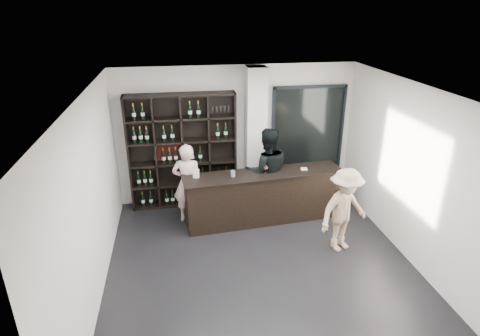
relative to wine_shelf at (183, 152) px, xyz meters
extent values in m
cube|color=black|center=(1.15, -2.57, -1.20)|extent=(5.00, 5.50, 0.01)
cube|color=silver|center=(1.50, -0.10, 0.25)|extent=(0.40, 0.40, 2.90)
cube|color=black|center=(2.70, 0.12, 0.20)|extent=(1.60, 0.08, 2.10)
cube|color=black|center=(2.70, 0.12, 0.20)|extent=(1.48, 0.02, 1.98)
cube|color=black|center=(1.50, -0.96, -0.70)|extent=(3.03, 0.57, 0.99)
cube|color=black|center=(1.50, -0.96, -0.19)|extent=(3.11, 0.65, 0.03)
imported|color=beige|center=(0.05, -0.72, -0.40)|extent=(0.65, 0.49, 1.60)
imported|color=black|center=(1.62, -0.72, -0.28)|extent=(0.94, 0.75, 1.84)
imported|color=tan|center=(2.64, -2.17, -0.44)|extent=(1.12, 0.88, 1.52)
cylinder|color=silver|center=(0.89, -1.02, -0.12)|extent=(0.10, 0.10, 0.11)
cube|color=white|center=(2.31, -0.91, -0.17)|extent=(0.14, 0.14, 0.02)
cube|color=white|center=(0.21, -0.97, -0.10)|extent=(0.12, 0.08, 0.16)
camera|label=1|loc=(-0.10, -7.82, 2.87)|focal=30.00mm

